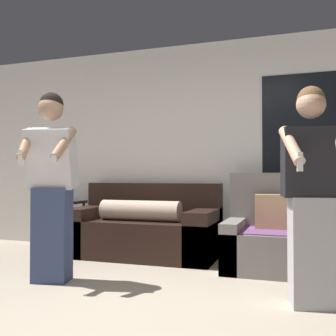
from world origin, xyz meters
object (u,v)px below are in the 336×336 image
Objects in this scene: armchair at (273,238)px; side_table at (64,209)px; person_left at (52,185)px; person_right at (312,194)px; couch at (145,230)px.

armchair reaches higher than side_table.
person_right is (2.26, 0.02, -0.06)m from person_left.
person_right is at bearing -35.78° from couch.
couch is 1.29m from side_table.
couch is 2.25× the size of side_table.
person_right is at bearing 0.53° from person_left.
person_right reaches higher than armchair.
side_table is 0.45× the size of person_left.
armchair is at bearing -7.83° from side_table.
person_left is 1.06× the size of person_right.
person_left reaches higher than armchair.
person_left is 2.26m from person_right.
couch is 2.38m from person_right.
person_right reaches higher than side_table.
armchair is 1.31m from person_right.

